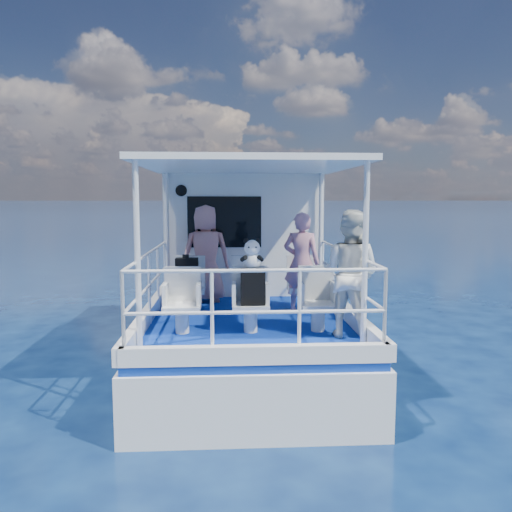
{
  "coord_description": "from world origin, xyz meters",
  "views": [
    {
      "loc": [
        -0.3,
        -7.55,
        2.65
      ],
      "look_at": [
        0.11,
        -0.4,
        1.83
      ],
      "focal_mm": 35.0,
      "sensor_mm": 36.0,
      "label": 1
    }
  ],
  "objects": [
    {
      "name": "seat_center_aft",
      "position": [
        0.0,
        -1.1,
        1.09
      ],
      "size": [
        0.48,
        0.46,
        0.38
      ],
      "primitive_type": "cube",
      "color": "silver",
      "rests_on": "deck"
    },
    {
      "name": "panda",
      "position": [
        0.02,
        -1.13,
        1.95
      ],
      "size": [
        0.26,
        0.21,
        0.39
      ],
      "primitive_type": null,
      "color": "white",
      "rests_on": "backpack_center"
    },
    {
      "name": "passenger_stbd_fwd",
      "position": [
        0.84,
        0.03,
        1.68
      ],
      "size": [
        0.66,
        0.53,
        1.55
      ],
      "primitive_type": "imported",
      "rotation": [
        0.0,
        0.0,
        2.82
      ],
      "color": "#CC8497",
      "rests_on": "deck"
    },
    {
      "name": "canopy",
      "position": [
        0.0,
        -0.2,
        3.14
      ],
      "size": [
        3.0,
        3.2,
        0.08
      ],
      "primitive_type": "cube",
      "color": "white",
      "rests_on": "cabin"
    },
    {
      "name": "backpack_center",
      "position": [
        0.03,
        -1.16,
        1.51
      ],
      "size": [
        0.31,
        0.18,
        0.47
      ],
      "primitive_type": "cube",
      "color": "black",
      "rests_on": "seat_center_aft"
    },
    {
      "name": "compact_camera",
      "position": [
        -0.95,
        0.19,
        1.77
      ],
      "size": [
        0.1,
        0.06,
        0.06
      ],
      "primitive_type": "cube",
      "color": "black",
      "rests_on": "backpack_port"
    },
    {
      "name": "seat_stbd_fwd",
      "position": [
        0.9,
        0.2,
        1.09
      ],
      "size": [
        0.48,
        0.46,
        0.38
      ],
      "primitive_type": "cube",
      "color": "silver",
      "rests_on": "deck"
    },
    {
      "name": "ground",
      "position": [
        0.0,
        0.0,
        0.0
      ],
      "size": [
        2000.0,
        2000.0,
        0.0
      ],
      "primitive_type": "plane",
      "color": "#08183B",
      "rests_on": "ground"
    },
    {
      "name": "hull",
      "position": [
        0.0,
        1.0,
        0.0
      ],
      "size": [
        3.0,
        7.0,
        1.6
      ],
      "primitive_type": "cube",
      "color": "white",
      "rests_on": "ground"
    },
    {
      "name": "seat_stbd_aft",
      "position": [
        0.9,
        -1.1,
        1.09
      ],
      "size": [
        0.48,
        0.46,
        0.38
      ],
      "primitive_type": "cube",
      "color": "silver",
      "rests_on": "deck"
    },
    {
      "name": "seat_port_aft",
      "position": [
        -0.9,
        -1.1,
        1.09
      ],
      "size": [
        0.48,
        0.46,
        0.38
      ],
      "primitive_type": "cube",
      "color": "silver",
      "rests_on": "deck"
    },
    {
      "name": "seat_port_fwd",
      "position": [
        -0.9,
        0.2,
        1.09
      ],
      "size": [
        0.48,
        0.46,
        0.38
      ],
      "primitive_type": "cube",
      "color": "silver",
      "rests_on": "deck"
    },
    {
      "name": "canopy_posts",
      "position": [
        0.0,
        -0.25,
        2.0
      ],
      "size": [
        2.77,
        2.97,
        2.2
      ],
      "color": "white",
      "rests_on": "deck"
    },
    {
      "name": "cabin",
      "position": [
        0.0,
        2.3,
        2.0
      ],
      "size": [
        2.85,
        2.0,
        2.2
      ],
      "primitive_type": "cube",
      "color": "white",
      "rests_on": "deck"
    },
    {
      "name": "passenger_stbd_aft",
      "position": [
        1.25,
        -1.39,
        1.71
      ],
      "size": [
        1.0,
        0.96,
        1.62
      ],
      "primitive_type": "imported",
      "rotation": [
        0.0,
        0.0,
        2.49
      ],
      "color": "white",
      "rests_on": "deck"
    },
    {
      "name": "deck",
      "position": [
        0.0,
        1.0,
        0.85
      ],
      "size": [
        2.9,
        6.9,
        0.1
      ],
      "primitive_type": "cube",
      "color": "navy",
      "rests_on": "hull"
    },
    {
      "name": "passenger_port_fwd",
      "position": [
        -0.67,
        0.91,
        1.73
      ],
      "size": [
        0.67,
        0.52,
        1.66
      ],
      "primitive_type": "imported",
      "rotation": [
        0.0,
        0.0,
        3.27
      ],
      "color": "tan",
      "rests_on": "deck"
    },
    {
      "name": "seat_center_fwd",
      "position": [
        0.0,
        0.2,
        1.09
      ],
      "size": [
        0.48,
        0.46,
        0.38
      ],
      "primitive_type": "cube",
      "color": "silver",
      "rests_on": "deck"
    },
    {
      "name": "railings",
      "position": [
        0.0,
        -0.58,
        1.4
      ],
      "size": [
        2.84,
        3.59,
        1.0
      ],
      "primitive_type": null,
      "color": "white",
      "rests_on": "deck"
    },
    {
      "name": "backpack_port",
      "position": [
        -0.93,
        0.19,
        1.51
      ],
      "size": [
        0.35,
        0.2,
        0.46
      ],
      "primitive_type": "cube",
      "color": "black",
      "rests_on": "seat_port_fwd"
    }
  ]
}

